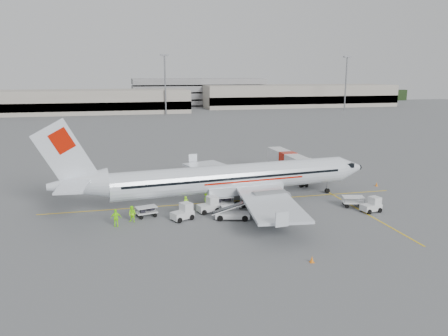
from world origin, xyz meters
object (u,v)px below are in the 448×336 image
Objects in this scene: jet_bridge at (288,165)px; tug_aft at (182,212)px; tug_fore at (371,205)px; aircraft at (234,160)px; tug_mid at (208,205)px; belt_loader at (233,207)px.

tug_aft is at bearing -142.37° from jet_bridge.
aircraft is at bearing 143.20° from tug_fore.
tug_aft is (-3.21, -1.88, -0.01)m from tug_mid.
aircraft is 16.68× the size of tug_aft.
jet_bridge reaches higher than belt_loader.
belt_loader is 2.10× the size of tug_aft.
aircraft reaches higher than tug_fore.
belt_loader is at bearing 165.33° from tug_fore.
jet_bridge is at bearing 13.73° from tug_aft.
aircraft is 17.47× the size of tug_fore.
jet_bridge is (11.04, 10.32, -3.37)m from aircraft.
jet_bridge is 6.41× the size of tug_mid.
belt_loader reaches higher than tug_aft.
tug_mid is (-14.84, -13.31, -1.07)m from jet_bridge.
jet_bridge is at bearing 37.30° from aircraft.
tug_mid is at bearing 4.02° from tug_aft.
belt_loader is 2.08× the size of tug_mid.
belt_loader is at bearing -111.86° from aircraft.
aircraft reaches higher than tug_mid.
aircraft is 15.48m from jet_bridge.
tug_aft reaches higher than tug_fore.
tug_mid reaches higher than tug_aft.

